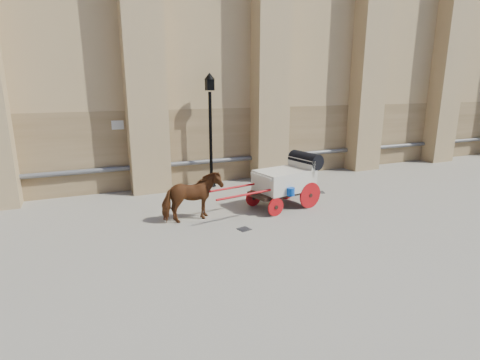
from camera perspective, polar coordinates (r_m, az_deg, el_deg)
name	(u,v)px	position (r m, az deg, el deg)	size (l,w,h in m)	color
ground	(206,217)	(11.49, -5.24, -5.67)	(90.00, 90.00, 0.00)	slate
horse	(192,197)	(11.01, -7.33, -2.63)	(0.78, 1.72, 1.46)	brown
carriage	(287,178)	(12.34, 7.24, 0.24)	(4.09, 1.74, 1.74)	black
street_lamp	(210,128)	(14.50, -4.52, 7.98)	(0.41, 0.41, 4.35)	black
drain_grate_near	(244,229)	(10.51, 0.63, -7.49)	(0.32, 0.32, 0.01)	black
drain_grate_far	(320,192)	(14.34, 12.07, -1.83)	(0.32, 0.32, 0.01)	black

